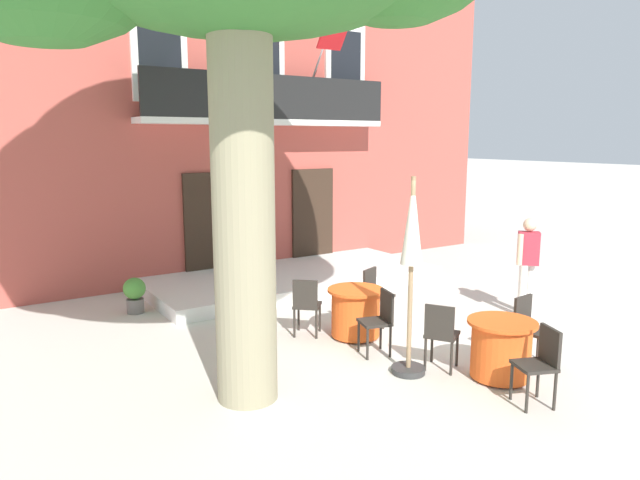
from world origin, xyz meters
name	(u,v)px	position (x,y,z in m)	size (l,w,h in m)	color
ground_plane	(411,334)	(0.00, 0.00, 0.00)	(120.00, 120.00, 0.00)	beige
building_facade	(224,107)	(0.06, 6.99, 3.75)	(13.00, 5.09, 7.50)	#B24C42
entrance_step_platform	(293,278)	(0.06, 3.69, 0.12)	(5.95, 2.62, 0.25)	silver
cafe_table_near_tree	(501,349)	(-0.18, -1.87, 0.39)	(0.86, 0.86, 0.76)	#EA561E
cafe_chair_near_tree_0	(541,360)	(-0.40, -2.59, 0.53)	(0.52, 0.52, 0.91)	#2D2823
cafe_chair_near_tree_1	(529,325)	(0.55, -1.72, 0.53)	(0.44, 0.44, 0.91)	#2D2823
cafe_chair_near_tree_2	(441,332)	(-0.64, -1.27, 0.53)	(0.55, 0.55, 0.91)	#2D2823
cafe_table_middle	(356,312)	(-0.79, 0.38, 0.39)	(0.86, 0.86, 0.76)	#EA561E
cafe_chair_middle_0	(375,292)	(-0.13, 0.74, 0.53)	(0.52, 0.52, 0.91)	#2D2823
cafe_chair_middle_1	(306,303)	(-1.40, 0.82, 0.53)	(0.56, 0.56, 0.91)	#2D2823
cafe_chair_middle_2	(380,318)	(-0.93, -0.36, 0.53)	(0.50, 0.50, 0.91)	#2D2823
cafe_umbrella	(412,247)	(-1.04, -1.10, 1.67)	(0.44, 0.44, 2.55)	#997A56
ground_planter_left	(135,293)	(-3.27, 3.47, 0.35)	(0.38, 0.38, 0.63)	slate
pedestrian_near_entrance	(528,261)	(2.30, -0.34, 0.95)	(0.53, 0.40, 1.69)	silver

